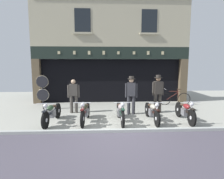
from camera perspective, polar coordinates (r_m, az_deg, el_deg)
ground at (r=5.58m, az=2.95°, el=-16.88°), size 21.17×22.00×0.18m
shop_facade at (r=13.07m, az=-0.59°, el=5.10°), size 9.47×4.42×6.35m
motorcycle_left at (r=7.72m, az=-17.74°, el=-6.66°), size 0.62×2.03×0.91m
motorcycle_center_left at (r=7.53m, az=-8.08°, el=-6.67°), size 0.62×1.99×0.92m
motorcycle_center at (r=7.48m, az=2.56°, el=-6.64°), size 0.62×2.13×0.94m
motorcycle_center_right at (r=7.78m, az=12.04°, el=-6.42°), size 0.62×2.05×0.90m
motorcycle_right at (r=8.15m, az=21.22°, el=-6.06°), size 0.62×1.95×0.92m
salesman_left at (r=9.03m, az=-11.54°, el=-1.50°), size 0.56×0.25×1.59m
shopkeeper_center at (r=8.64m, az=5.85°, el=-1.09°), size 0.55×0.36×1.75m
salesman_right at (r=9.12m, az=13.72°, el=-0.63°), size 0.56×0.37×1.79m
tyre_sign_pole at (r=10.13m, az=-20.28°, el=0.19°), size 0.62×0.06×1.73m
advert_board_near at (r=11.77m, az=10.48°, el=4.69°), size 0.78×0.03×1.06m
leaning_bicycle at (r=11.27m, az=18.40°, el=-2.54°), size 1.77×0.50×0.94m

